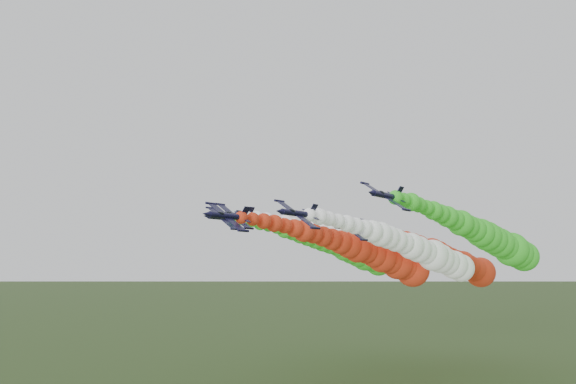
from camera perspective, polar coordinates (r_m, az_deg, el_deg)
name	(u,v)px	position (r m, az deg, el deg)	size (l,w,h in m)	color
jet_lead	(375,256)	(131.80, 8.87, -6.41)	(13.69, 70.54, 16.34)	black
jet_inner_left	(368,252)	(144.67, 8.09, -6.01)	(13.68, 70.53, 16.32)	black
jet_inner_right	(424,252)	(133.32, 13.60, -5.95)	(12.92, 69.77, 15.57)	black
jet_outer_left	(346,250)	(158.85, 5.92, -5.90)	(13.51, 70.36, 16.15)	black
jet_outer_right	(494,240)	(136.66, 20.17, -4.63)	(13.18, 70.03, 15.83)	black
jet_trail	(450,259)	(151.83, 16.09, -6.54)	(13.61, 70.46, 16.26)	black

